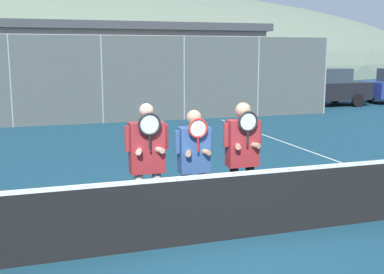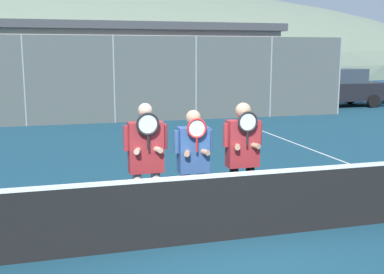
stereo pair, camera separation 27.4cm
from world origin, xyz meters
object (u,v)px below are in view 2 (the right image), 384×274
player_center_left (193,159)px  car_right_of_center (333,87)px  car_left_of_center (116,93)px  player_leftmost (146,158)px  player_center_right (243,152)px  car_center (232,90)px

player_center_left → car_right_of_center: bearing=51.7°
car_left_of_center → player_leftmost: bearing=-95.2°
player_center_left → player_leftmost: bearing=-177.6°
car_left_of_center → car_right_of_center: (10.07, -0.08, 0.05)m
player_center_right → car_left_of_center: size_ratio=0.40×
car_center → player_center_right: bearing=-109.9°
player_leftmost → player_center_right: 1.42m
player_center_left → car_right_of_center: car_right_of_center is taller
car_center → car_right_of_center: car_right_of_center is taller
car_right_of_center → player_center_left: bearing=-128.3°
car_left_of_center → car_right_of_center: 10.07m
player_center_right → car_center: size_ratio=0.41×
car_right_of_center → car_center: bearing=-177.4°
car_left_of_center → car_center: size_ratio=1.00×
player_leftmost → car_right_of_center: (11.31, 13.46, -0.18)m
player_leftmost → car_center: 14.61m
player_center_left → car_right_of_center: 17.12m
player_center_left → player_center_right: 0.74m
player_center_right → car_right_of_center: 16.69m
player_leftmost → car_right_of_center: bearing=50.0°
player_leftmost → player_center_right: size_ratio=1.02×
player_center_left → car_center: 14.30m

